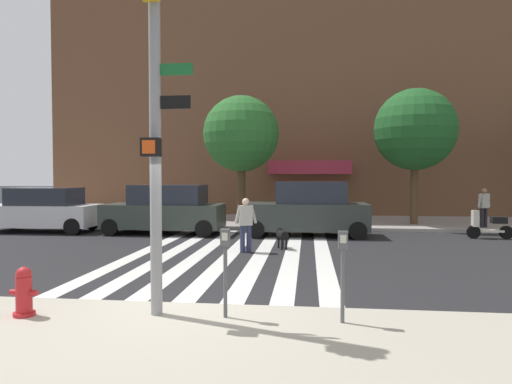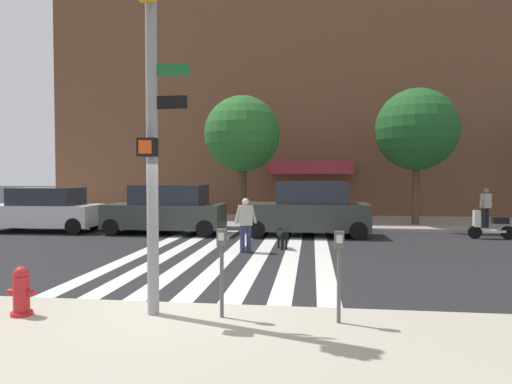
# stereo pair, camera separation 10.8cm
# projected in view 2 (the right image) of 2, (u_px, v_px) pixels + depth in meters

# --- Properties ---
(ground_plane) EXTENTS (160.00, 160.00, 0.00)m
(ground_plane) POSITION_uv_depth(u_px,v_px,m) (239.00, 254.00, 13.46)
(ground_plane) COLOR #232326
(sidewalk_near) EXTENTS (60.00, 5.00, 0.15)m
(sidewalk_near) POSITION_uv_depth(u_px,v_px,m) (125.00, 369.00, 5.26)
(sidewalk_near) COLOR #B1AA97
(sidewalk_near) RESTS_ON ground_plane
(sidewalk_far) EXTENTS (80.00, 6.00, 0.15)m
(sidewalk_far) POSITION_uv_depth(u_px,v_px,m) (268.00, 221.00, 22.15)
(sidewalk_far) COLOR #9F948F
(sidewalk_far) RESTS_ON ground_plane
(crosswalk_stripes) EXTENTS (5.85, 10.93, 0.01)m
(crosswalk_stripes) POSITION_uv_depth(u_px,v_px,m) (231.00, 253.00, 13.48)
(crosswalk_stripes) COLOR silver
(crosswalk_stripes) RESTS_ON ground_plane
(apartment_block) EXTENTS (34.90, 14.70, 25.57)m
(apartment_block) POSITION_uv_depth(u_px,v_px,m) (349.00, 22.00, 30.69)
(apartment_block) COLOR brown
(apartment_block) RESTS_ON ground_plane
(traffic_light_pole) EXTENTS (0.74, 0.46, 5.80)m
(traffic_light_pole) POSITION_uv_depth(u_px,v_px,m) (151.00, 97.00, 6.92)
(traffic_light_pole) COLOR gray
(traffic_light_pole) RESTS_ON sidewalk_near
(fire_hydrant) EXTENTS (0.44, 0.32, 0.76)m
(fire_hydrant) POSITION_uv_depth(u_px,v_px,m) (21.00, 292.00, 7.02)
(fire_hydrant) COLOR red
(fire_hydrant) RESTS_ON sidewalk_near
(parking_meter_curbside) EXTENTS (0.14, 0.11, 1.36)m
(parking_meter_curbside) POSITION_uv_depth(u_px,v_px,m) (222.00, 260.00, 6.90)
(parking_meter_curbside) COLOR #515456
(parking_meter_curbside) RESTS_ON sidewalk_near
(parking_meter_second_along) EXTENTS (0.14, 0.11, 1.36)m
(parking_meter_second_along) POSITION_uv_depth(u_px,v_px,m) (339.00, 264.00, 6.63)
(parking_meter_second_along) COLOR #515456
(parking_meter_second_along) RESTS_ON sidewalk_near
(parked_car_near_curb) EXTENTS (4.59, 2.08, 1.82)m
(parked_car_near_curb) POSITION_uv_depth(u_px,v_px,m) (44.00, 210.00, 18.69)
(parked_car_near_curb) COLOR silver
(parked_car_near_curb) RESTS_ON ground_plane
(parked_car_behind_first) EXTENTS (4.68, 2.05, 1.95)m
(parked_car_behind_first) POSITION_uv_depth(u_px,v_px,m) (166.00, 210.00, 18.04)
(parked_car_behind_first) COLOR #333B34
(parked_car_behind_first) RESTS_ON ground_plane
(parked_car_third_in_line) EXTENTS (4.70, 2.06, 2.09)m
(parked_car_third_in_line) POSITION_uv_depth(u_px,v_px,m) (308.00, 210.00, 17.35)
(parked_car_third_in_line) COLOR #2F3631
(parked_car_third_in_line) RESTS_ON ground_plane
(parked_scooter) EXTENTS (1.63, 0.50, 1.11)m
(parked_scooter) POSITION_uv_depth(u_px,v_px,m) (491.00, 226.00, 16.52)
(parked_scooter) COLOR black
(parked_scooter) RESTS_ON ground_plane
(street_tree_nearest) EXTENTS (3.46, 3.46, 5.81)m
(street_tree_nearest) POSITION_uv_depth(u_px,v_px,m) (242.00, 134.00, 20.60)
(street_tree_nearest) COLOR #4C3823
(street_tree_nearest) RESTS_ON sidewalk_far
(street_tree_middle) EXTENTS (3.62, 3.62, 6.03)m
(street_tree_middle) POSITION_uv_depth(u_px,v_px,m) (417.00, 130.00, 20.01)
(street_tree_middle) COLOR #4C3823
(street_tree_middle) RESTS_ON sidewalk_far
(pedestrian_dog_walker) EXTENTS (0.69, 0.35, 1.64)m
(pedestrian_dog_walker) POSITION_uv_depth(u_px,v_px,m) (246.00, 222.00, 13.67)
(pedestrian_dog_walker) COLOR #282D4C
(pedestrian_dog_walker) RESTS_ON ground_plane
(dog_on_leash) EXTENTS (0.46, 0.94, 0.65)m
(dog_on_leash) POSITION_uv_depth(u_px,v_px,m) (282.00, 235.00, 14.33)
(dog_on_leash) COLOR black
(dog_on_leash) RESTS_ON ground_plane
(pedestrian_bystander) EXTENTS (0.66, 0.42, 1.64)m
(pedestrian_bystander) POSITION_uv_depth(u_px,v_px,m) (486.00, 205.00, 18.79)
(pedestrian_bystander) COLOR black
(pedestrian_bystander) RESTS_ON sidewalk_far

